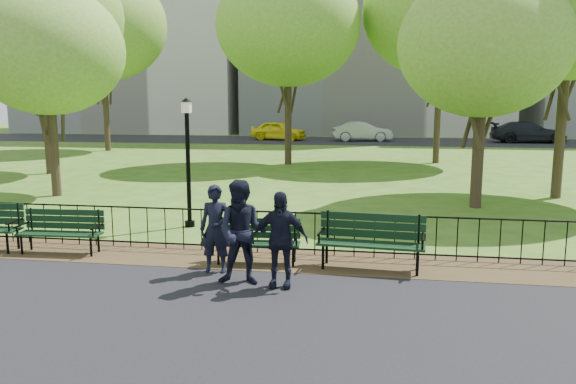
% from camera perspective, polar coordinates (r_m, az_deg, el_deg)
% --- Properties ---
extents(ground, '(120.00, 120.00, 0.00)m').
position_cam_1_polar(ground, '(9.95, -6.78, -9.15)').
color(ground, '#375716').
extents(asphalt_path, '(60.00, 9.20, 0.01)m').
position_cam_1_polar(asphalt_path, '(6.99, -14.88, -17.62)').
color(asphalt_path, black).
rests_on(asphalt_path, ground).
extents(dirt_strip, '(60.00, 1.60, 0.01)m').
position_cam_1_polar(dirt_strip, '(11.33, -4.67, -6.73)').
color(dirt_strip, '#372716').
rests_on(dirt_strip, ground).
extents(far_street, '(70.00, 9.00, 0.01)m').
position_cam_1_polar(far_street, '(44.25, 5.89, 5.19)').
color(far_street, black).
rests_on(far_street, ground).
extents(iron_fence, '(24.06, 0.06, 1.00)m').
position_cam_1_polar(iron_fence, '(11.68, -4.11, -3.78)').
color(iron_fence, black).
rests_on(iron_fence, ground).
extents(apartment_west, '(22.00, 15.00, 26.00)m').
position_cam_1_polar(apartment_west, '(62.94, -14.59, 18.02)').
color(apartment_west, beige).
rests_on(apartment_west, ground).
extents(park_bench_main, '(1.71, 0.63, 0.94)m').
position_cam_1_polar(park_bench_main, '(10.89, -4.58, -4.35)').
color(park_bench_main, black).
rests_on(park_bench_main, ground).
extents(park_bench_left_a, '(1.74, 0.62, 0.97)m').
position_cam_1_polar(park_bench_left_a, '(12.53, -22.00, -3.28)').
color(park_bench_left_a, black).
rests_on(park_bench_left_a, ground).
extents(park_bench_right_a, '(2.02, 0.77, 1.12)m').
position_cam_1_polar(park_bench_right_a, '(10.63, 8.47, -4.38)').
color(park_bench_right_a, black).
rests_on(park_bench_right_a, ground).
extents(lamppost, '(0.29, 0.29, 3.20)m').
position_cam_1_polar(lamppost, '(14.06, -10.13, 3.48)').
color(lamppost, black).
rests_on(lamppost, ground).
extents(tree_near_w, '(4.88, 4.88, 6.80)m').
position_cam_1_polar(tree_near_w, '(20.04, -23.26, 13.09)').
color(tree_near_w, '#2D2116').
rests_on(tree_near_w, ground).
extents(tree_near_e, '(4.85, 4.85, 6.76)m').
position_cam_1_polar(tree_near_e, '(17.31, 19.28, 13.93)').
color(tree_near_e, '#2D2116').
rests_on(tree_near_e, ground).
extents(tree_mid_w, '(6.83, 6.83, 9.52)m').
position_cam_1_polar(tree_mid_w, '(26.49, -23.92, 16.06)').
color(tree_mid_w, '#2D2116').
rests_on(tree_mid_w, ground).
extents(tree_far_c, '(6.93, 6.93, 9.65)m').
position_cam_1_polar(tree_far_c, '(27.95, 0.01, 16.62)').
color(tree_far_c, '#2D2116').
rests_on(tree_far_c, ground).
extents(tree_far_e, '(7.73, 7.73, 10.77)m').
position_cam_1_polar(tree_far_e, '(29.60, 15.38, 17.42)').
color(tree_far_e, '#2D2116').
rests_on(tree_far_e, ground).
extents(tree_far_w, '(7.89, 7.89, 11.00)m').
position_cam_1_polar(tree_far_w, '(37.43, -18.40, 15.75)').
color(tree_far_w, '#2D2116').
rests_on(tree_far_w, ground).
extents(person_left, '(0.62, 0.43, 1.62)m').
position_cam_1_polar(person_left, '(10.33, -7.36, -3.73)').
color(person_left, black).
rests_on(person_left, asphalt_path).
extents(person_mid, '(0.90, 0.51, 1.80)m').
position_cam_1_polar(person_mid, '(9.60, -4.64, -4.12)').
color(person_mid, black).
rests_on(person_mid, asphalt_path).
extents(person_right, '(0.98, 0.43, 1.64)m').
position_cam_1_polar(person_right, '(9.43, -0.86, -4.84)').
color(person_right, black).
rests_on(person_right, asphalt_path).
extents(taxi, '(4.70, 2.72, 1.50)m').
position_cam_1_polar(taxi, '(44.85, -0.97, 6.26)').
color(taxi, yellow).
rests_on(taxi, far_street).
extents(sedan_silver, '(4.78, 2.41, 1.51)m').
position_cam_1_polar(sedan_silver, '(44.07, 7.52, 6.13)').
color(sedan_silver, '#929499').
rests_on(sedan_silver, far_street).
extents(sedan_dark, '(5.49, 2.41, 1.57)m').
position_cam_1_polar(sedan_dark, '(45.69, 23.21, 5.61)').
color(sedan_dark, black).
rests_on(sedan_dark, far_street).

